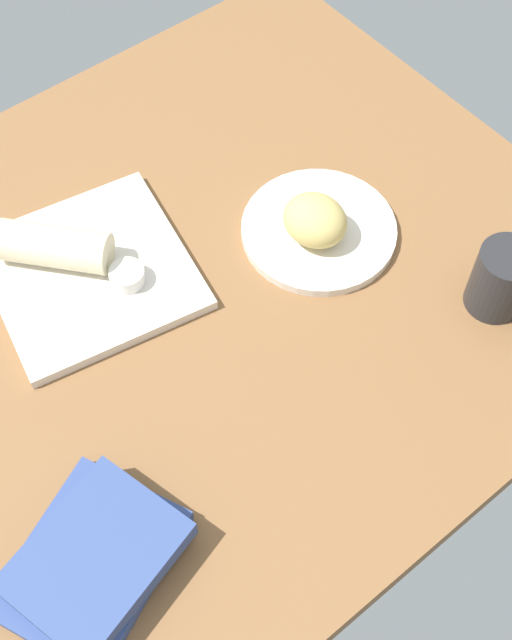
{
  "coord_description": "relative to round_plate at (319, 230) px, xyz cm",
  "views": [
    {
      "loc": [
        30.84,
        54.72,
        95.41
      ],
      "look_at": [
        -4.09,
        10.89,
        7.0
      ],
      "focal_mm": 46.68,
      "sensor_mm": 36.0,
      "label": 1
    }
  ],
  "objects": [
    {
      "name": "book_stack",
      "position": [
        49.33,
        19.97,
        1.66
      ],
      "size": [
        23.82,
        21.42,
        4.94
      ],
      "color": "#33477F",
      "rests_on": "dining_table"
    },
    {
      "name": "scone_pastry",
      "position": [
        1.46,
        0.55,
        3.81
      ],
      "size": [
        9.3,
        10.19,
        6.22
      ],
      "primitive_type": "ellipsoid",
      "rotation": [
        0.0,
        0.0,
        4.87
      ],
      "color": "tan",
      "rests_on": "round_plate"
    },
    {
      "name": "round_plate",
      "position": [
        0.0,
        0.0,
        0.0
      ],
      "size": [
        21.58,
        21.58,
        1.4
      ],
      "primitive_type": "cylinder",
      "color": "silver",
      "rests_on": "dining_table"
    },
    {
      "name": "breakfast_wrap",
      "position": [
        31.15,
        -17.55,
        3.7
      ],
      "size": [
        14.06,
        14.91,
        5.6
      ],
      "primitive_type": "cylinder",
      "rotation": [
        1.57,
        0.0,
        3.86
      ],
      "color": "beige",
      "rests_on": "square_plate"
    },
    {
      "name": "coffee_mug",
      "position": [
        -10.6,
        23.39,
        4.35
      ],
      "size": [
        7.6,
        12.74,
        9.89
      ],
      "color": "#262628",
      "rests_on": "dining_table"
    },
    {
      "name": "square_plate",
      "position": [
        28.75,
        -13.63,
        0.1
      ],
      "size": [
        29.77,
        29.77,
        1.6
      ],
      "primitive_type": "cube",
      "rotation": [
        0.0,
        0.0,
        -0.18
      ],
      "color": "silver",
      "rests_on": "dining_table"
    },
    {
      "name": "dining_table",
      "position": [
        21.03,
        -3.63,
        -2.7
      ],
      "size": [
        110.0,
        90.0,
        4.0
      ],
      "primitive_type": "cube",
      "color": "brown",
      "rests_on": "ground"
    },
    {
      "name": "sauce_cup",
      "position": [
        25.75,
        -8.73,
        2.11
      ],
      "size": [
        4.69,
        4.69,
        2.24
      ],
      "color": "silver",
      "rests_on": "square_plate"
    }
  ]
}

